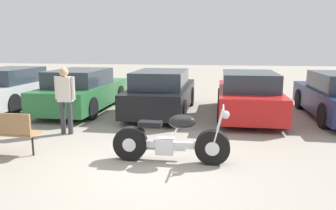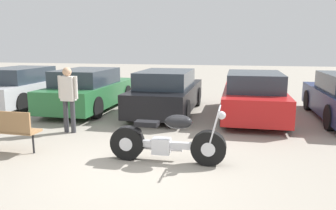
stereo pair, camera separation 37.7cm
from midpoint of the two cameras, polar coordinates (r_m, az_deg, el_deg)
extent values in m
plane|color=gray|center=(5.98, -2.75, -11.05)|extent=(60.00, 60.00, 0.00)
cylinder|color=black|center=(6.13, 8.84, -7.41)|extent=(0.65, 0.20, 0.65)
cylinder|color=silver|center=(6.13, 8.84, -7.41)|extent=(0.26, 0.22, 0.26)
cylinder|color=black|center=(6.38, -5.38, -6.59)|extent=(0.65, 0.20, 0.65)
cylinder|color=silver|center=(6.38, -5.38, -6.59)|extent=(0.26, 0.22, 0.26)
cube|color=silver|center=(6.20, 1.58, -6.91)|extent=(1.19, 0.12, 0.12)
cube|color=silver|center=(6.23, 0.59, -7.13)|extent=(0.34, 0.24, 0.30)
ellipsoid|color=black|center=(6.05, 3.62, -2.97)|extent=(0.52, 0.32, 0.27)
cube|color=black|center=(6.17, -1.98, -3.25)|extent=(0.44, 0.24, 0.09)
ellipsoid|color=black|center=(6.30, -4.98, -4.51)|extent=(0.48, 0.20, 0.20)
cylinder|color=silver|center=(5.93, 9.77, -4.29)|extent=(0.22, 0.04, 0.75)
cylinder|color=silver|center=(6.11, 9.83, -3.87)|extent=(0.22, 0.04, 0.75)
cylinder|color=silver|center=(5.94, 10.78, -0.63)|extent=(0.03, 0.62, 0.03)
sphere|color=silver|center=(5.96, 11.12, -1.78)|extent=(0.15, 0.15, 0.15)
cylinder|color=silver|center=(6.43, -1.08, -7.47)|extent=(1.19, 0.09, 0.08)
cube|color=#BCBCC1|center=(13.04, -22.87, 2.34)|extent=(1.75, 4.41, 0.69)
cube|color=#28333D|center=(12.76, -23.74, 4.84)|extent=(1.54, 2.29, 0.51)
cylinder|color=black|center=(14.64, -22.41, 2.42)|extent=(0.20, 0.67, 0.67)
cylinder|color=black|center=(13.79, -16.82, 2.32)|extent=(0.20, 0.67, 0.67)
cylinder|color=black|center=(11.50, -23.32, 0.34)|extent=(0.20, 0.67, 0.67)
cube|color=#286B38|center=(11.49, -12.44, 1.91)|extent=(1.75, 4.41, 0.69)
cube|color=#28333D|center=(11.17, -13.12, 4.77)|extent=(1.54, 2.29, 0.51)
cylinder|color=black|center=(13.08, -13.21, 2.06)|extent=(0.20, 0.67, 0.67)
cylinder|color=black|center=(12.48, -6.43, 1.88)|extent=(0.20, 0.67, 0.67)
cylinder|color=black|center=(10.70, -19.38, -0.10)|extent=(0.20, 0.67, 0.67)
cylinder|color=black|center=(9.96, -11.36, -0.46)|extent=(0.20, 0.67, 0.67)
cube|color=black|center=(10.65, 0.90, 1.49)|extent=(1.75, 4.41, 0.69)
cube|color=#28333D|center=(10.31, 0.63, 4.58)|extent=(1.54, 2.29, 0.51)
cylinder|color=black|center=(12.17, -1.63, 1.72)|extent=(0.20, 0.67, 0.67)
cylinder|color=black|center=(11.90, 6.01, 1.46)|extent=(0.20, 0.67, 0.67)
cylinder|color=black|center=(9.57, -5.46, -0.74)|extent=(0.20, 0.67, 0.67)
cylinder|color=black|center=(9.22, 4.23, -1.15)|extent=(0.20, 0.67, 0.67)
cube|color=red|center=(10.35, 15.61, 0.85)|extent=(1.75, 4.41, 0.69)
cube|color=#28333D|center=(10.01, 15.87, 4.00)|extent=(1.54, 2.29, 0.51)
cylinder|color=black|center=(11.71, 11.20, 1.18)|extent=(0.20, 0.67, 0.67)
cylinder|color=black|center=(11.81, 19.10, 0.87)|extent=(0.20, 0.67, 0.67)
cylinder|color=black|center=(9.02, 10.92, -1.58)|extent=(0.20, 0.67, 0.67)
cylinder|color=black|center=(9.15, 21.16, -1.94)|extent=(0.20, 0.67, 0.67)
cylinder|color=black|center=(12.12, 24.08, 0.77)|extent=(0.20, 0.67, 0.67)
cylinder|color=black|center=(9.51, 27.45, -1.96)|extent=(0.20, 0.67, 0.67)
cube|color=#997047|center=(7.59, -26.03, -3.87)|extent=(1.78, 0.46, 0.05)
cylinder|color=black|center=(7.18, -21.03, -6.15)|extent=(0.04, 0.04, 0.45)
cylinder|color=#38383D|center=(8.58, -16.14, -1.94)|extent=(0.12, 0.12, 0.82)
cylinder|color=#38383D|center=(8.49, -15.01, -2.01)|extent=(0.12, 0.12, 0.82)
cube|color=silver|center=(8.42, -15.82, 2.77)|extent=(0.34, 0.20, 0.61)
cylinder|color=silver|center=(8.52, -17.14, 3.00)|extent=(0.08, 0.08, 0.56)
cylinder|color=silver|center=(8.31, -14.48, 2.96)|extent=(0.08, 0.08, 0.56)
sphere|color=tan|center=(8.37, -15.96, 5.59)|extent=(0.22, 0.22, 0.22)
camera|label=1|loc=(0.19, -88.54, 0.27)|focal=35.00mm
camera|label=2|loc=(0.19, 91.46, -0.27)|focal=35.00mm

